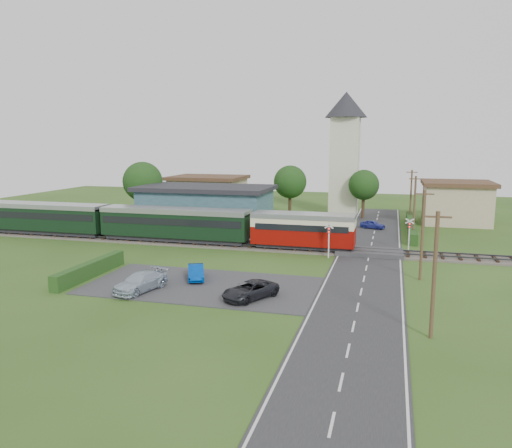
% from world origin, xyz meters
% --- Properties ---
extents(ground, '(120.00, 120.00, 0.00)m').
position_xyz_m(ground, '(0.00, 0.00, 0.00)').
color(ground, '#2D4C19').
extents(railway_track, '(76.00, 3.20, 0.49)m').
position_xyz_m(railway_track, '(0.00, 2.00, 0.11)').
color(railway_track, '#4C443D').
rests_on(railway_track, ground).
extents(road, '(6.00, 70.00, 0.05)m').
position_xyz_m(road, '(10.00, 0.00, 0.03)').
color(road, '#28282B').
rests_on(road, ground).
extents(car_park, '(17.00, 9.00, 0.08)m').
position_xyz_m(car_park, '(-1.50, -12.00, 0.04)').
color(car_park, '#333335').
rests_on(car_park, ground).
extents(crossing_deck, '(6.20, 3.40, 0.45)m').
position_xyz_m(crossing_deck, '(10.00, 2.00, 0.23)').
color(crossing_deck, '#333335').
rests_on(crossing_deck, ground).
extents(platform, '(30.00, 3.00, 0.45)m').
position_xyz_m(platform, '(-10.00, 5.20, 0.23)').
color(platform, gray).
rests_on(platform, ground).
extents(equipment_hut, '(2.30, 2.30, 2.55)m').
position_xyz_m(equipment_hut, '(-18.00, 5.20, 1.75)').
color(equipment_hut, beige).
rests_on(equipment_hut, platform).
extents(station_building, '(16.00, 9.00, 5.30)m').
position_xyz_m(station_building, '(-10.00, 10.99, 2.69)').
color(station_building, '#2D515D').
rests_on(station_building, ground).
extents(train, '(43.20, 2.90, 3.40)m').
position_xyz_m(train, '(-13.18, 2.00, 2.18)').
color(train, '#232328').
rests_on(train, ground).
extents(church_tower, '(6.00, 6.00, 17.60)m').
position_xyz_m(church_tower, '(5.00, 28.00, 10.23)').
color(church_tower, beige).
rests_on(church_tower, ground).
extents(house_west, '(10.80, 8.80, 5.50)m').
position_xyz_m(house_west, '(-15.00, 25.00, 2.79)').
color(house_west, tan).
rests_on(house_west, ground).
extents(house_east, '(8.80, 8.80, 5.50)m').
position_xyz_m(house_east, '(20.00, 24.00, 2.80)').
color(house_east, tan).
rests_on(house_east, ground).
extents(hedge_carpark, '(0.80, 9.00, 1.20)m').
position_xyz_m(hedge_carpark, '(-11.00, -12.00, 0.60)').
color(hedge_carpark, '#193814').
rests_on(hedge_carpark, ground).
extents(hedge_roadside, '(0.80, 18.00, 1.20)m').
position_xyz_m(hedge_roadside, '(14.20, 16.00, 0.60)').
color(hedge_roadside, '#193814').
rests_on(hedge_roadside, ground).
extents(hedge_station, '(22.00, 0.80, 1.30)m').
position_xyz_m(hedge_station, '(-10.00, 15.50, 0.65)').
color(hedge_station, '#193814').
rests_on(hedge_station, ground).
extents(tree_a, '(5.20, 5.20, 8.00)m').
position_xyz_m(tree_a, '(-20.00, 14.00, 5.38)').
color(tree_a, '#332316').
rests_on(tree_a, ground).
extents(tree_b, '(4.60, 4.60, 7.34)m').
position_xyz_m(tree_b, '(-2.00, 23.00, 5.02)').
color(tree_b, '#332316').
rests_on(tree_b, ground).
extents(tree_c, '(4.20, 4.20, 6.78)m').
position_xyz_m(tree_c, '(8.00, 25.00, 4.65)').
color(tree_c, '#332316').
rests_on(tree_c, ground).
extents(utility_pole_a, '(1.40, 0.22, 7.00)m').
position_xyz_m(utility_pole_a, '(14.20, -18.00, 3.63)').
color(utility_pole_a, '#473321').
rests_on(utility_pole_a, ground).
extents(utility_pole_b, '(1.40, 0.22, 7.00)m').
position_xyz_m(utility_pole_b, '(14.20, -6.00, 3.63)').
color(utility_pole_b, '#473321').
rests_on(utility_pole_b, ground).
extents(utility_pole_c, '(1.40, 0.22, 7.00)m').
position_xyz_m(utility_pole_c, '(14.20, 10.00, 3.63)').
color(utility_pole_c, '#473321').
rests_on(utility_pole_c, ground).
extents(utility_pole_d, '(1.40, 0.22, 7.00)m').
position_xyz_m(utility_pole_d, '(14.20, 22.00, 3.63)').
color(utility_pole_d, '#473321').
rests_on(utility_pole_d, ground).
extents(crossing_signal_near, '(0.84, 0.28, 3.28)m').
position_xyz_m(crossing_signal_near, '(6.40, -0.41, 2.14)').
color(crossing_signal_near, silver).
rests_on(crossing_signal_near, ground).
extents(crossing_signal_far, '(0.84, 0.28, 3.28)m').
position_xyz_m(crossing_signal_far, '(13.60, 4.39, 2.14)').
color(crossing_signal_far, silver).
rests_on(crossing_signal_far, ground).
extents(streetlamp_west, '(0.30, 0.30, 5.15)m').
position_xyz_m(streetlamp_west, '(-22.00, 20.00, 3.04)').
color(streetlamp_west, '#3F3F47').
rests_on(streetlamp_west, ground).
extents(streetlamp_east, '(0.30, 0.30, 5.15)m').
position_xyz_m(streetlamp_east, '(16.00, 27.00, 3.04)').
color(streetlamp_east, '#3F3F47').
rests_on(streetlamp_east, ground).
extents(car_on_road, '(3.26, 2.18, 1.03)m').
position_xyz_m(car_on_road, '(9.70, 16.50, 0.57)').
color(car_on_road, '#2C349C').
rests_on(car_on_road, road).
extents(car_park_blue, '(2.40, 3.56, 1.11)m').
position_xyz_m(car_park_blue, '(-2.56, -10.62, 0.63)').
color(car_park_blue, '#013EA8').
rests_on(car_park_blue, car_park).
extents(car_park_silver, '(2.90, 4.85, 1.32)m').
position_xyz_m(car_park_silver, '(-5.21, -14.50, 0.74)').
color(car_park_silver, '#ABBACA').
rests_on(car_park_silver, car_park).
extents(car_park_dark, '(3.77, 4.62, 1.17)m').
position_xyz_m(car_park_dark, '(2.82, -14.16, 0.67)').
color(car_park_dark, black).
rests_on(car_park_dark, car_park).
extents(pedestrian_near, '(0.74, 0.53, 1.92)m').
position_xyz_m(pedestrian_near, '(-4.08, 5.39, 1.41)').
color(pedestrian_near, gray).
rests_on(pedestrian_near, platform).
extents(pedestrian_far, '(0.68, 0.85, 1.66)m').
position_xyz_m(pedestrian_far, '(-17.92, 5.61, 1.28)').
color(pedestrian_far, gray).
rests_on(pedestrian_far, platform).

